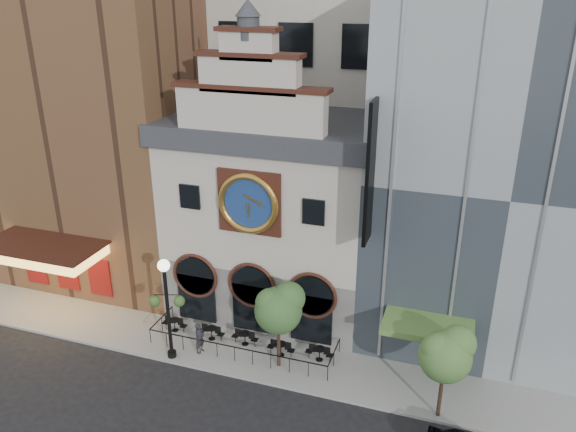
{
  "coord_description": "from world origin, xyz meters",
  "views": [
    {
      "loc": [
        10.96,
        -22.15,
        19.41
      ],
      "look_at": [
        1.49,
        6.0,
        7.14
      ],
      "focal_mm": 35.0,
      "sensor_mm": 36.0,
      "label": 1
    }
  ],
  "objects_px": {
    "bistro_1": "(211,332)",
    "pedestrian": "(200,338)",
    "bistro_2": "(245,338)",
    "bistro_3": "(281,348)",
    "lamppost": "(167,298)",
    "bistro_4": "(319,353)",
    "tree_left": "(279,307)",
    "bistro_0": "(174,324)",
    "tree_right": "(447,353)"
  },
  "relations": [
    {
      "from": "lamppost",
      "to": "bistro_2",
      "type": "bearing_deg",
      "value": 16.18
    },
    {
      "from": "bistro_3",
      "to": "lamppost",
      "type": "bearing_deg",
      "value": -160.35
    },
    {
      "from": "bistro_0",
      "to": "bistro_3",
      "type": "distance_m",
      "value": 6.84
    },
    {
      "from": "bistro_1",
      "to": "tree_right",
      "type": "height_order",
      "value": "tree_right"
    },
    {
      "from": "bistro_0",
      "to": "bistro_4",
      "type": "height_order",
      "value": "same"
    },
    {
      "from": "bistro_1",
      "to": "pedestrian",
      "type": "relative_size",
      "value": 0.85
    },
    {
      "from": "bistro_2",
      "to": "tree_right",
      "type": "bearing_deg",
      "value": -11.84
    },
    {
      "from": "tree_left",
      "to": "tree_right",
      "type": "distance_m",
      "value": 8.65
    },
    {
      "from": "lamppost",
      "to": "tree_left",
      "type": "bearing_deg",
      "value": -6.94
    },
    {
      "from": "tree_left",
      "to": "lamppost",
      "type": "bearing_deg",
      "value": -168.75
    },
    {
      "from": "bistro_1",
      "to": "bistro_3",
      "type": "xyz_separation_m",
      "value": [
        4.36,
        -0.17,
        0.0
      ]
    },
    {
      "from": "bistro_1",
      "to": "pedestrian",
      "type": "xyz_separation_m",
      "value": [
        -0.06,
        -1.34,
        0.46
      ]
    },
    {
      "from": "bistro_1",
      "to": "tree_left",
      "type": "distance_m",
      "value": 5.71
    },
    {
      "from": "bistro_2",
      "to": "lamppost",
      "type": "bearing_deg",
      "value": -145.63
    },
    {
      "from": "bistro_1",
      "to": "bistro_3",
      "type": "distance_m",
      "value": 4.36
    },
    {
      "from": "bistro_2",
      "to": "pedestrian",
      "type": "distance_m",
      "value": 2.62
    },
    {
      "from": "bistro_0",
      "to": "bistro_3",
      "type": "height_order",
      "value": "same"
    },
    {
      "from": "bistro_0",
      "to": "tree_left",
      "type": "height_order",
      "value": "tree_left"
    },
    {
      "from": "bistro_0",
      "to": "bistro_2",
      "type": "xyz_separation_m",
      "value": [
        4.54,
        0.06,
        0.0
      ]
    },
    {
      "from": "pedestrian",
      "to": "bistro_2",
      "type": "bearing_deg",
      "value": -38.3
    },
    {
      "from": "bistro_1",
      "to": "bistro_2",
      "type": "height_order",
      "value": "same"
    },
    {
      "from": "bistro_2",
      "to": "bistro_3",
      "type": "relative_size",
      "value": 1.0
    },
    {
      "from": "bistro_3",
      "to": "tree_right",
      "type": "xyz_separation_m",
      "value": [
        8.8,
        -2.02,
        3.14
      ]
    },
    {
      "from": "bistro_2",
      "to": "tree_right",
      "type": "relative_size",
      "value": 0.32
    },
    {
      "from": "bistro_4",
      "to": "tree_left",
      "type": "distance_m",
      "value": 3.93
    },
    {
      "from": "bistro_3",
      "to": "tree_right",
      "type": "relative_size",
      "value": 0.32
    },
    {
      "from": "bistro_3",
      "to": "tree_right",
      "type": "height_order",
      "value": "tree_right"
    },
    {
      "from": "bistro_3",
      "to": "lamppost",
      "type": "relative_size",
      "value": 0.26
    },
    {
      "from": "bistro_3",
      "to": "tree_left",
      "type": "height_order",
      "value": "tree_left"
    },
    {
      "from": "bistro_1",
      "to": "bistro_2",
      "type": "xyz_separation_m",
      "value": [
        2.06,
        0.13,
        0.0
      ]
    },
    {
      "from": "bistro_0",
      "to": "bistro_1",
      "type": "xyz_separation_m",
      "value": [
        2.48,
        -0.07,
        0.0
      ]
    },
    {
      "from": "bistro_2",
      "to": "lamppost",
      "type": "distance_m",
      "value": 5.3
    },
    {
      "from": "bistro_2",
      "to": "tree_left",
      "type": "xyz_separation_m",
      "value": [
        2.53,
        -1.17,
        3.23
      ]
    },
    {
      "from": "bistro_4",
      "to": "lamppost",
      "type": "height_order",
      "value": "lamppost"
    },
    {
      "from": "bistro_0",
      "to": "tree_right",
      "type": "relative_size",
      "value": 0.32
    },
    {
      "from": "bistro_1",
      "to": "pedestrian",
      "type": "distance_m",
      "value": 1.42
    },
    {
      "from": "bistro_2",
      "to": "bistro_3",
      "type": "bearing_deg",
      "value": -7.58
    },
    {
      "from": "bistro_4",
      "to": "tree_left",
      "type": "height_order",
      "value": "tree_left"
    },
    {
      "from": "bistro_4",
      "to": "tree_left",
      "type": "bearing_deg",
      "value": -150.0
    },
    {
      "from": "bistro_0",
      "to": "bistro_2",
      "type": "height_order",
      "value": "same"
    },
    {
      "from": "bistro_0",
      "to": "lamppost",
      "type": "height_order",
      "value": "lamppost"
    },
    {
      "from": "bistro_1",
      "to": "tree_right",
      "type": "bearing_deg",
      "value": -9.46
    },
    {
      "from": "pedestrian",
      "to": "bistro_1",
      "type": "bearing_deg",
      "value": 14.53
    },
    {
      "from": "bistro_0",
      "to": "bistro_1",
      "type": "relative_size",
      "value": 1.0
    },
    {
      "from": "bistro_1",
      "to": "lamppost",
      "type": "bearing_deg",
      "value": -121.81
    },
    {
      "from": "pedestrian",
      "to": "tree_right",
      "type": "relative_size",
      "value": 0.38
    },
    {
      "from": "bistro_0",
      "to": "lamppost",
      "type": "xyz_separation_m",
      "value": [
        1.1,
        -2.29,
        3.28
      ]
    },
    {
      "from": "bistro_2",
      "to": "bistro_4",
      "type": "distance_m",
      "value": 4.47
    },
    {
      "from": "tree_right",
      "to": "bistro_4",
      "type": "bearing_deg",
      "value": 161.05
    },
    {
      "from": "bistro_4",
      "to": "tree_right",
      "type": "relative_size",
      "value": 0.32
    }
  ]
}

